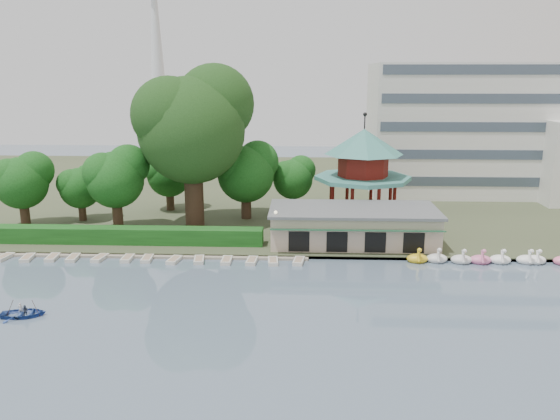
# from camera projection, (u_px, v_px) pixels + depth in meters

# --- Properties ---
(ground_plane) EXTENTS (220.00, 220.00, 0.00)m
(ground_plane) POSITION_uv_depth(u_px,v_px,m) (243.00, 333.00, 40.51)
(ground_plane) COLOR slate
(ground_plane) RESTS_ON ground
(shore) EXTENTS (220.00, 70.00, 0.40)m
(shore) POSITION_uv_depth(u_px,v_px,m) (277.00, 189.00, 90.89)
(shore) COLOR #424930
(shore) RESTS_ON ground
(embankment) EXTENTS (220.00, 0.60, 0.30)m
(embankment) POSITION_uv_depth(u_px,v_px,m) (261.00, 256.00, 57.25)
(embankment) COLOR gray
(embankment) RESTS_ON ground
(dock) EXTENTS (34.00, 1.60, 0.24)m
(dock) POSITION_uv_depth(u_px,v_px,m) (148.00, 255.00, 57.65)
(dock) COLOR gray
(dock) RESTS_ON ground
(boathouse) EXTENTS (18.60, 9.39, 3.90)m
(boathouse) POSITION_uv_depth(u_px,v_px,m) (353.00, 225.00, 60.85)
(boathouse) COLOR #BEA792
(boathouse) RESTS_ON shore
(pavilion) EXTENTS (12.40, 12.40, 13.50)m
(pavilion) POSITION_uv_depth(u_px,v_px,m) (363.00, 165.00, 69.26)
(pavilion) COLOR #BEA792
(pavilion) RESTS_ON shore
(office_building) EXTENTS (38.00, 18.00, 20.00)m
(office_building) POSITION_uv_depth(u_px,v_px,m) (486.00, 134.00, 84.37)
(office_building) COLOR silver
(office_building) RESTS_ON shore
(broadcast_tower) EXTENTS (8.00, 8.00, 96.00)m
(broadcast_tower) POSITION_uv_depth(u_px,v_px,m) (155.00, 24.00, 169.83)
(broadcast_tower) COLOR silver
(broadcast_tower) RESTS_ON ground
(hedge) EXTENTS (30.00, 2.00, 1.80)m
(hedge) POSITION_uv_depth(u_px,v_px,m) (129.00, 235.00, 60.69)
(hedge) COLOR #195218
(hedge) RESTS_ON shore
(lamp_post) EXTENTS (0.36, 0.36, 4.28)m
(lamp_post) POSITION_uv_depth(u_px,v_px,m) (276.00, 223.00, 58.07)
(lamp_post) COLOR black
(lamp_post) RESTS_ON shore
(big_tree) EXTENTS (14.11, 13.15, 19.68)m
(big_tree) POSITION_uv_depth(u_px,v_px,m) (193.00, 122.00, 65.05)
(big_tree) COLOR #3A281C
(big_tree) RESTS_ON shore
(small_trees) EXTENTS (39.44, 16.51, 10.23)m
(small_trees) POSITION_uv_depth(u_px,v_px,m) (161.00, 175.00, 69.42)
(small_trees) COLOR #3A281C
(small_trees) RESTS_ON shore
(swan_boats) EXTENTS (20.08, 2.04, 1.92)m
(swan_boats) POSITION_uv_depth(u_px,v_px,m) (509.00, 260.00, 55.45)
(swan_boats) COLOR yellow
(swan_boats) RESTS_ON ground
(moored_rowboats) EXTENTS (32.06, 2.76, 0.36)m
(moored_rowboats) POSITION_uv_depth(u_px,v_px,m) (150.00, 259.00, 56.27)
(moored_rowboats) COLOR beige
(moored_rowboats) RESTS_ON ground
(rowboat_with_passengers) EXTENTS (5.37, 4.23, 2.01)m
(rowboat_with_passengers) POSITION_uv_depth(u_px,v_px,m) (23.00, 310.00, 43.21)
(rowboat_with_passengers) COLOR #2A4996
(rowboat_with_passengers) RESTS_ON ground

